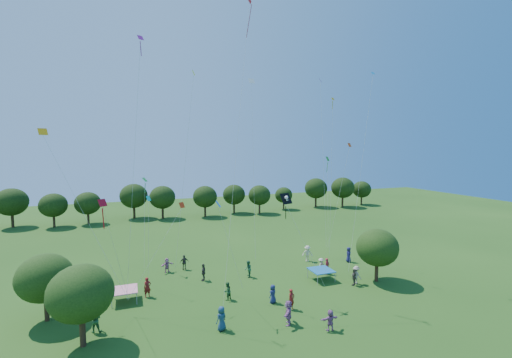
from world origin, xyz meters
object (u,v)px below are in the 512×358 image
object	(u,v)px
near_tree_north	(45,278)
red_high_kite	(245,59)
near_tree_east	(377,247)
tent_red_stripe	(124,290)
tent_blue	(321,270)
pirate_kite	(287,200)
near_tree_west	(81,293)

from	to	relation	value
near_tree_north	red_high_kite	bearing A→B (deg)	1.00
near_tree_east	tent_red_stripe	bearing A→B (deg)	170.55
near_tree_east	tent_blue	size ratio (longest dim) A/B	2.44
near_tree_north	pirate_kite	xyz separation A→B (m)	(19.20, -3.08, 5.50)
near_tree_west	near_tree_north	bearing A→B (deg)	122.45
tent_blue	near_tree_west	bearing A→B (deg)	-168.07
near_tree_east	pirate_kite	distance (m)	11.74
tent_red_stripe	tent_blue	bearing A→B (deg)	-5.46
pirate_kite	near_tree_west	bearing A→B (deg)	-173.78
tent_red_stripe	pirate_kite	size ratio (longest dim) A/B	0.27
near_tree_north	tent_red_stripe	xyz separation A→B (m)	(5.65, 1.48, -2.41)
near_tree_north	near_tree_east	bearing A→B (deg)	-4.84
near_tree_west	tent_blue	xyz separation A→B (m)	(21.38, 4.52, -2.70)
tent_blue	red_high_kite	bearing A→B (deg)	175.67
tent_red_stripe	red_high_kite	bearing A→B (deg)	-6.29
near_tree_north	tent_blue	bearing A→B (deg)	-0.74
near_tree_west	near_tree_east	size ratio (longest dim) A/B	1.06
pirate_kite	red_high_kite	size ratio (longest dim) A/B	0.31
near_tree_east	tent_blue	xyz separation A→B (m)	(-5.12, 2.19, -2.45)
near_tree_west	near_tree_east	bearing A→B (deg)	5.02
tent_blue	pirate_kite	size ratio (longest dim) A/B	0.27
near_tree_north	pirate_kite	size ratio (longest dim) A/B	0.65
near_tree_west	tent_blue	size ratio (longest dim) A/B	2.58
tent_blue	pirate_kite	world-z (taller)	pirate_kite
near_tree_west	near_tree_east	distance (m)	26.61
tent_blue	red_high_kite	size ratio (longest dim) A/B	0.08
red_high_kite	tent_blue	bearing A→B (deg)	-4.33
tent_red_stripe	pirate_kite	xyz separation A→B (m)	(13.55, -4.56, 7.91)
pirate_kite	near_tree_north	bearing A→B (deg)	170.90
near_tree_north	tent_blue	world-z (taller)	near_tree_north
near_tree_north	near_tree_east	xyz separation A→B (m)	(29.58, -2.50, 0.04)
near_tree_west	red_high_kite	xyz separation A→B (m)	(13.39, 5.12, 17.75)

